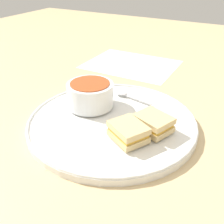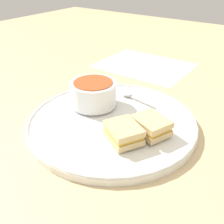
{
  "view_description": "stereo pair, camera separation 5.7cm",
  "coord_description": "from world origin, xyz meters",
  "px_view_note": "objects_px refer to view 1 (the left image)",
  "views": [
    {
      "loc": [
        -0.43,
        -0.24,
        0.32
      ],
      "look_at": [
        0.0,
        0.0,
        0.03
      ],
      "focal_mm": 42.0,
      "sensor_mm": 36.0,
      "label": 1
    },
    {
      "loc": [
        -0.4,
        -0.28,
        0.32
      ],
      "look_at": [
        0.0,
        0.0,
        0.03
      ],
      "focal_mm": 42.0,
      "sensor_mm": 36.0,
      "label": 2
    }
  ],
  "objects_px": {
    "spoon": "(124,94)",
    "sandwich_half_near": "(128,132)",
    "sandwich_half_far": "(153,123)",
    "soup_bowl": "(90,94)"
  },
  "relations": [
    {
      "from": "spoon",
      "to": "sandwich_half_near",
      "type": "distance_m",
      "value": 0.19
    },
    {
      "from": "soup_bowl",
      "to": "sandwich_half_far",
      "type": "bearing_deg",
      "value": -99.57
    },
    {
      "from": "soup_bowl",
      "to": "sandwich_half_far",
      "type": "height_order",
      "value": "soup_bowl"
    },
    {
      "from": "spoon",
      "to": "sandwich_half_near",
      "type": "height_order",
      "value": "sandwich_half_near"
    },
    {
      "from": "spoon",
      "to": "sandwich_half_far",
      "type": "xyz_separation_m",
      "value": [
        -0.11,
        -0.12,
        0.01
      ]
    },
    {
      "from": "soup_bowl",
      "to": "sandwich_half_near",
      "type": "height_order",
      "value": "soup_bowl"
    },
    {
      "from": "soup_bowl",
      "to": "spoon",
      "type": "distance_m",
      "value": 0.1
    },
    {
      "from": "soup_bowl",
      "to": "sandwich_half_near",
      "type": "distance_m",
      "value": 0.16
    },
    {
      "from": "spoon",
      "to": "sandwich_half_far",
      "type": "bearing_deg",
      "value": 147.35
    },
    {
      "from": "soup_bowl",
      "to": "spoon",
      "type": "relative_size",
      "value": 0.99
    }
  ]
}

